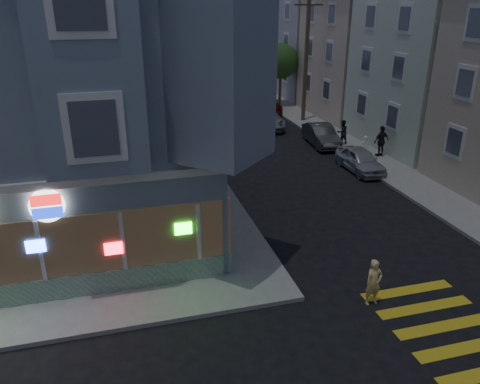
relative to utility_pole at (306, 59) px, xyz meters
name	(u,v)px	position (x,y,z in m)	size (l,w,h in m)	color
ground	(228,362)	(-12.00, -24.00, -4.80)	(120.00, 120.00, 0.00)	black
sidewalk_ne	(432,115)	(11.00, -1.00, -4.72)	(24.00, 42.00, 0.15)	gray
corner_building	(13,84)	(-18.00, -13.02, 1.02)	(14.60, 14.60, 11.40)	slate
row_house_b	(467,60)	(7.50, -8.00, 0.60)	(12.00, 8.60, 10.50)	#B7CAAF
row_house_c	(388,56)	(7.50, 1.00, -0.15)	(12.00, 8.60, 9.00)	beige
row_house_d	(338,38)	(7.50, 10.00, 0.60)	(12.00, 8.60, 10.50)	#A19BAB
utility_pole	(306,59)	(0.00, 0.00, 0.00)	(2.20, 0.30, 9.00)	#4C3826
street_tree_near	(281,61)	(0.20, 6.00, -0.86)	(3.00, 3.00, 5.30)	#4C3826
street_tree_far	(254,52)	(0.20, 14.00, -0.86)	(3.00, 3.00, 5.30)	#4C3826
running_child	(374,282)	(-6.99, -22.65, -4.03)	(0.56, 0.37, 1.54)	#F5D37D
pedestrian_a	(342,132)	(-0.10, -6.78, -3.85)	(0.77, 0.60, 1.59)	black
pedestrian_b	(381,141)	(1.00, -9.69, -3.73)	(1.08, 0.45, 1.84)	black
parked_car_a	(360,160)	(-1.30, -11.42, -4.15)	(1.53, 3.81, 1.30)	#B8BBC1
parked_car_b	(321,135)	(-1.30, -6.22, -4.12)	(1.44, 4.14, 1.36)	#37393C
parked_car_c	(264,103)	(-1.77, 4.32, -4.05)	(2.09, 5.15, 1.50)	maroon
parked_car_d	(265,118)	(-3.40, -0.88, -4.10)	(2.32, 5.03, 1.40)	#A1A7AC
traffic_signal	(198,186)	(-11.79, -19.11, -1.64)	(0.54, 0.50, 4.44)	black
fire_hydrant	(365,141)	(1.00, -7.87, -4.24)	(0.44, 0.25, 0.76)	white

